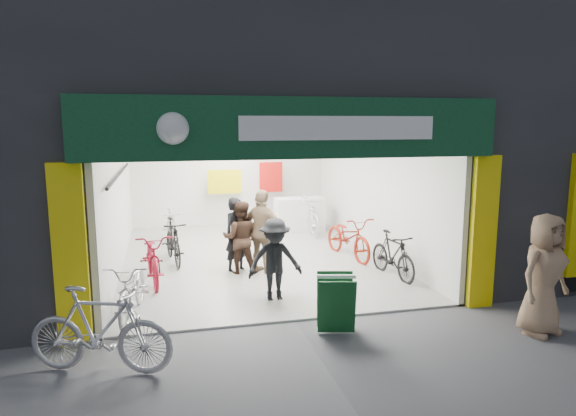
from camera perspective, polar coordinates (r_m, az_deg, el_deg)
name	(u,v)px	position (r m, az deg, el deg)	size (l,w,h in m)	color
ground	(295,322)	(8.35, 0.84, -12.55)	(60.00, 60.00, 0.00)	#56565B
building	(281,73)	(12.85, -0.82, 14.78)	(17.00, 10.27, 8.00)	#232326
bike_left_front	(133,288)	(8.74, -16.85, -8.56)	(0.64, 1.85, 0.97)	#B0B1B5
bike_left_midfront	(173,242)	(11.75, -12.65, -3.66)	(0.48, 1.68, 1.01)	black
bike_left_midback	(153,257)	(10.47, -14.77, -5.29)	(0.69, 1.97, 1.03)	maroon
bike_left_back	(172,228)	(13.51, -12.81, -2.13)	(0.44, 1.54, 0.93)	#ADADB2
bike_right_front	(393,255)	(10.63, 11.56, -5.17)	(0.45, 1.58, 0.95)	black
bike_right_mid	(348,237)	(11.97, 6.73, -3.22)	(0.67, 1.93, 1.02)	maroon
bike_right_back	(307,216)	(14.43, 2.18, -0.84)	(0.51, 1.80, 1.08)	silver
parked_bike	(100,330)	(7.01, -20.18, -12.60)	(0.53, 1.88, 1.13)	#B6B5BA
customer_a	(237,235)	(10.82, -5.73, -3.01)	(0.58, 0.38, 1.60)	black
customer_b	(240,238)	(10.67, -5.31, -3.33)	(0.75, 0.58, 1.54)	#352218
customer_c	(275,261)	(9.00, -1.45, -5.87)	(0.97, 0.55, 1.49)	black
customer_d	(262,232)	(10.61, -2.86, -2.73)	(1.04, 0.43, 1.78)	#84684D
pedestrian_near	(544,275)	(8.51, 26.54, -6.63)	(0.89, 0.58, 1.83)	#9A7859
sandwich_board	(336,302)	(7.87, 5.34, -10.32)	(0.67, 0.68, 0.86)	#11441C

